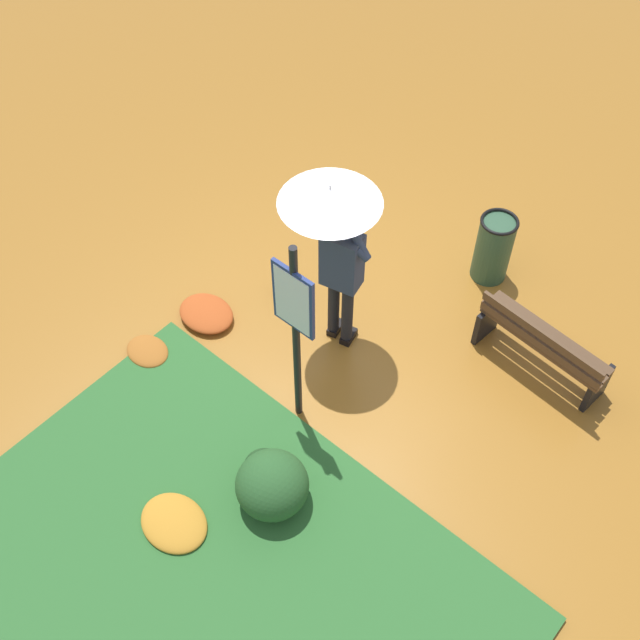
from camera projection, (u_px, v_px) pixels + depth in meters
name	position (u px, v px, depth m)	size (l,w,h in m)	color
ground_plane	(344.00, 315.00, 8.64)	(18.00, 18.00, 0.00)	#9E6623
grass_verge	(188.00, 612.00, 6.59)	(4.80, 4.00, 0.05)	#2D662D
person_with_umbrella	(335.00, 228.00, 7.28)	(0.96, 0.96, 2.04)	black
info_sign_post	(295.00, 319.00, 6.74)	(0.44, 0.07, 2.30)	black
handbag	(289.00, 287.00, 8.73)	(0.31, 0.17, 0.37)	black
park_bench	(542.00, 345.00, 7.87)	(1.40, 0.50, 0.75)	black
trash_bin	(493.00, 248.00, 8.70)	(0.42, 0.42, 0.83)	#2D5138
shrub_cluster	(271.00, 482.00, 7.06)	(0.72, 0.66, 0.59)	#285628
leaf_pile_near_person	(148.00, 351.00, 8.26)	(0.48, 0.38, 0.11)	#A86023
leaf_pile_by_bench	(174.00, 523.00, 7.03)	(0.66, 0.52, 0.14)	#C68428
leaf_pile_far_path	(206.00, 313.00, 8.56)	(0.64, 0.51, 0.14)	#B74C1E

